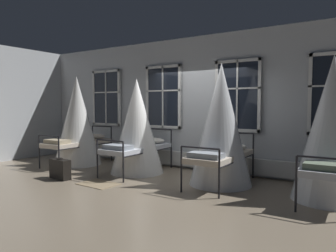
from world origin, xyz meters
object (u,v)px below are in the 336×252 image
Objects in this scene: suitcase_dark at (60,169)px; cot_first at (77,122)px; cot_third at (221,126)px; cot_second at (137,127)px; cot_fourth at (332,130)px.

cot_first is at bearing 132.30° from suitcase_dark.
cot_third is at bearing 31.17° from suitcase_dark.
cot_second reaches higher than suitcase_dark.
cot_fourth is 5.51m from suitcase_dark.
cot_third is at bearing 89.30° from cot_fourth.
suitcase_dark is at bearing 145.48° from cot_second.
suitcase_dark is at bearing -144.62° from cot_first.
cot_third reaches higher than cot_first.
cot_first is 2.01m from suitcase_dark.
cot_third is (2.17, 0.03, 0.10)m from cot_second.
cot_second is 4.20m from cot_fourth.
cot_fourth reaches higher than cot_third.
cot_first is 4.20× the size of suitcase_dark.
cot_second is 2.17m from cot_third.
cot_fourth reaches higher than suitcase_dark.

